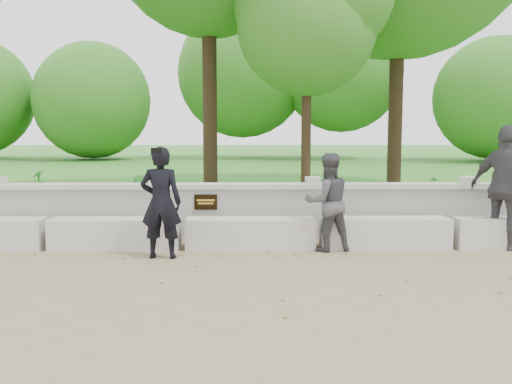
% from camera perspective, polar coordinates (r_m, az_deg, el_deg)
% --- Properties ---
extents(ground, '(80.00, 80.00, 0.00)m').
position_cam_1_polar(ground, '(6.74, -9.11, -8.96)').
color(ground, '#8C7A56').
rests_on(ground, ground).
extents(lawn, '(40.00, 22.00, 0.25)m').
position_cam_1_polar(lawn, '(20.52, -3.53, 1.78)').
color(lawn, '#276822').
rests_on(lawn, ground).
extents(concrete_bench, '(11.90, 0.45, 0.45)m').
position_cam_1_polar(concrete_bench, '(8.53, -7.31, -4.13)').
color(concrete_bench, '#B7B4AD').
rests_on(concrete_bench, ground).
extents(parapet_wall, '(12.50, 0.35, 0.90)m').
position_cam_1_polar(parapet_wall, '(9.18, -6.84, -1.86)').
color(parapet_wall, '#ACA9A2').
rests_on(parapet_wall, ground).
extents(man_main, '(0.58, 0.52, 1.54)m').
position_cam_1_polar(man_main, '(7.87, -9.48, -1.03)').
color(man_main, black).
rests_on(man_main, ground).
extents(visitor_left, '(0.80, 0.69, 1.42)m').
position_cam_1_polar(visitor_left, '(8.30, 7.18, -1.01)').
color(visitor_left, '#3F4044').
rests_on(visitor_left, ground).
extents(visitor_right, '(1.04, 1.10, 1.83)m').
position_cam_1_polar(visitor_right, '(9.10, 23.76, 0.43)').
color(visitor_right, '#3B3A3F').
rests_on(visitor_right, ground).
extents(tree_near_right, '(2.89, 2.89, 5.29)m').
position_cam_1_polar(tree_near_right, '(12.31, 5.15, 17.17)').
color(tree_near_right, '#382619').
rests_on(tree_near_right, lawn).
extents(shrub_a, '(0.35, 0.38, 0.60)m').
position_cam_1_polar(shrub_a, '(10.61, -20.13, -0.62)').
color(shrub_a, '#276C25').
rests_on(shrub_a, lawn).
extents(shrub_b, '(0.42, 0.45, 0.64)m').
position_cam_1_polar(shrub_b, '(10.98, -11.78, -0.03)').
color(shrub_b, '#276C25').
rests_on(shrub_b, lawn).
extents(shrub_c, '(0.76, 0.75, 0.64)m').
position_cam_1_polar(shrub_c, '(10.68, 18.22, -0.41)').
color(shrub_c, '#276C25').
rests_on(shrub_c, lawn).
extents(shrub_d, '(0.44, 0.44, 0.59)m').
position_cam_1_polar(shrub_d, '(13.81, -20.92, 0.87)').
color(shrub_d, '#276C25').
rests_on(shrub_d, lawn).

